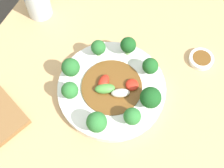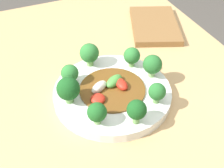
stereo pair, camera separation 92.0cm
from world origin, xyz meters
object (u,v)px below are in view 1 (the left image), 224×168
object	(u,v)px
broccoli_west	(97,122)
broccoli_northwest	(70,90)
broccoli_north	(71,68)
broccoli_southwest	(132,116)
broccoli_south	(151,98)
stirfry_center	(113,87)
broccoli_northeast	(98,48)
plate	(112,89)
broccoli_southeast	(150,66)
broccoli_east	(128,45)
sauce_dish	(201,59)

from	to	relation	value
broccoli_west	broccoli_northwest	xyz separation A→B (m)	(0.05, 0.10, -0.01)
broccoli_north	broccoli_southwest	xyz separation A→B (m)	(-0.06, -0.21, -0.00)
broccoli_south	stirfry_center	distance (m)	0.11
broccoli_northeast	broccoli_south	world-z (taller)	broccoli_south
plate	broccoli_southwest	xyz separation A→B (m)	(-0.07, -0.09, 0.04)
broccoli_northeast	broccoli_south	size ratio (longest dim) A/B	0.78
plate	broccoli_west	xyz separation A→B (m)	(-0.12, -0.01, 0.05)
broccoli_southeast	broccoli_east	distance (m)	0.09
broccoli_east	stirfry_center	size ratio (longest dim) A/B	0.37
broccoli_south	broccoli_northwest	size ratio (longest dim) A/B	1.21
broccoli_southeast	broccoli_northwest	distance (m)	0.23
plate	broccoli_southeast	xyz separation A→B (m)	(0.09, -0.07, 0.05)
sauce_dish	broccoli_south	bearing A→B (deg)	157.59
broccoli_south	sauce_dish	size ratio (longest dim) A/B	0.97
broccoli_southeast	broccoli_west	size ratio (longest dim) A/B	0.84
broccoli_southwest	broccoli_east	world-z (taller)	broccoli_east
broccoli_northwest	broccoli_east	bearing A→B (deg)	-23.25
broccoli_west	broccoli_northeast	bearing A→B (deg)	25.33
plate	sauce_dish	bearing A→B (deg)	-43.99
plate	sauce_dish	xyz separation A→B (m)	(0.20, -0.20, -0.00)
plate	broccoli_northwest	distance (m)	0.12
broccoli_southwest	broccoli_northwest	bearing A→B (deg)	91.19
broccoli_east	broccoli_northeast	bearing A→B (deg)	117.98
broccoli_southwest	sauce_dish	xyz separation A→B (m)	(0.27, -0.11, -0.05)
broccoli_northeast	stirfry_center	xyz separation A→B (m)	(-0.08, -0.09, -0.03)
broccoli_north	broccoli_west	xyz separation A→B (m)	(-0.11, -0.13, 0.00)
broccoli_southwest	broccoli_east	xyz separation A→B (m)	(0.19, 0.10, 0.01)
broccoli_west	broccoli_south	size ratio (longest dim) A/B	0.96
broccoli_southeast	broccoli_northeast	distance (m)	0.16
plate	broccoli_northwest	world-z (taller)	broccoli_northwest
broccoli_north	sauce_dish	size ratio (longest dim) A/B	0.88
sauce_dish	broccoli_northwest	bearing A→B (deg)	133.81
broccoli_east	broccoli_southwest	bearing A→B (deg)	-153.33
plate	broccoli_west	world-z (taller)	broccoli_west
broccoli_northwest	stirfry_center	xyz separation A→B (m)	(0.07, -0.09, -0.03)
broccoli_southwest	broccoli_northeast	size ratio (longest dim) A/B	1.02
plate	broccoli_north	world-z (taller)	broccoli_north
broccoli_west	sauce_dish	distance (m)	0.38
broccoli_southeast	broccoli_northeast	bearing A→B (deg)	92.39
plate	broccoli_east	xyz separation A→B (m)	(0.12, 0.01, 0.05)
plate	broccoli_northwest	xyz separation A→B (m)	(-0.07, 0.09, 0.05)
broccoli_southwest	broccoli_southeast	bearing A→B (deg)	5.00
broccoli_southwest	broccoli_northwest	size ratio (longest dim) A/B	0.97
broccoli_north	broccoli_northeast	distance (m)	0.10
broccoli_north	broccoli_northwest	bearing A→B (deg)	-153.60
broccoli_northwest	stirfry_center	bearing A→B (deg)	-53.51
sauce_dish	broccoli_northeast	bearing A→B (deg)	113.61
broccoli_southeast	broccoli_south	world-z (taller)	broccoli_south
broccoli_southeast	broccoli_west	xyz separation A→B (m)	(-0.21, 0.06, 0.01)
stirfry_center	broccoli_northeast	bearing A→B (deg)	45.18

